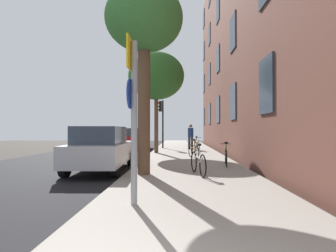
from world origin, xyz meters
The scene contains 16 objects.
ground_plane centered at (-2.40, 15.00, 0.00)m, with size 41.80×41.80×0.00m, color #332D28.
road_asphalt centered at (-4.50, 15.00, 0.01)m, with size 7.00×38.00×0.01m, color black.
sidewalk centered at (1.10, 15.00, 0.06)m, with size 4.20×38.00×0.12m, color gray.
building_facade centered at (3.70, 14.50, 7.41)m, with size 0.56×27.00×14.79m.
sign_post centered at (-0.16, 3.59, 1.95)m, with size 0.15×0.60×3.12m.
traffic_light centered at (-0.57, 19.09, 2.61)m, with size 0.43×0.24×3.64m.
tree_near centered at (-0.39, 7.04, 4.92)m, with size 2.48×2.48×5.99m.
tree_far centered at (-0.64, 14.90, 4.79)m, with size 3.40×3.40×6.13m.
bicycle_0 centered at (1.31, 6.94, 0.50)m, with size 0.49×1.74×0.98m.
bicycle_1 centered at (2.57, 9.19, 0.48)m, with size 0.43×1.68×0.93m.
bicycle_2 centered at (1.45, 11.83, 0.48)m, with size 0.55×1.62×0.93m.
bicycle_3 centered at (1.52, 14.85, 0.48)m, with size 0.42×1.59×0.93m.
bicycle_4 centered at (1.95, 16.59, 0.50)m, with size 0.55×1.66×0.97m.
pedestrian_0 centered at (1.59, 17.92, 1.15)m, with size 0.49×0.49×1.80m.
car_0 centered at (-2.09, 8.31, 0.84)m, with size 1.96×4.44×1.62m.
car_1 centered at (-2.61, 19.12, 0.84)m, with size 1.93×4.16×1.62m.
Camera 1 is at (0.69, -1.44, 1.52)m, focal length 28.80 mm.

